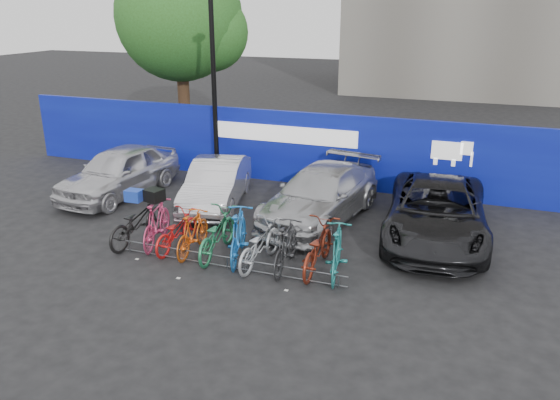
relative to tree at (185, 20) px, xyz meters
The scene contains 21 objects.
ground 13.14m from the tree, 56.03° to the right, with size 100.00×100.00×0.00m, color black.
hoarding 8.80m from the tree, 30.89° to the right, with size 22.00×0.18×2.40m.
tree is the anchor object (origin of this frame).
lamppost 6.14m from the tree, 52.49° to the right, with size 0.25×0.50×6.11m.
bike_rack 13.55m from the tree, 57.55° to the right, with size 5.60×0.03×0.30m.
car_0 8.46m from the tree, 78.68° to the right, with size 1.80×4.48×1.52m, color silver.
car_1 9.48m from the tree, 55.99° to the right, with size 1.43×4.10×1.35m, color #BDBCC2.
car_2 11.41m from the tree, 41.49° to the right, with size 2.00×4.93×1.43m, color #A3A4A8.
car_3 13.91m from the tree, 33.47° to the right, with size 2.43×5.26×1.46m, color black.
bike_0 11.77m from the tree, 68.19° to the right, with size 0.73×2.10×1.10m, color black.
bike_1 11.90m from the tree, 65.49° to the right, with size 0.54×1.90×1.14m, color #BE335F.
bike_2 12.23m from the tree, 62.93° to the right, with size 0.62×1.77×0.93m, color red.
bike_3 12.50m from the tree, 60.92° to the right, with size 0.49×1.73×1.04m, color #D35212.
bike_4 12.69m from the tree, 58.22° to the right, with size 0.72×2.08×1.09m, color #237749.
bike_5 12.99m from the tree, 56.00° to the right, with size 0.58×2.05×1.23m, color blue.
bike_6 13.39m from the tree, 54.08° to the right, with size 0.67×1.93×1.01m, color #A8ACB0.
bike_7 13.75m from the tree, 51.79° to the right, with size 0.52×1.85×1.11m, color #262729.
bike_8 14.00m from the tree, 48.97° to the right, with size 0.72×2.07×1.09m, color maroon.
bike_9 14.38m from the tree, 47.80° to the right, with size 0.54×1.91×1.15m, color #1F7977.
cargo_crate 11.52m from the tree, 68.19° to the right, with size 0.40×0.30×0.28m, color #1838A8.
cargo_topcase 11.65m from the tree, 65.49° to the right, with size 0.41×0.37×0.30m, color black.
Camera 1 is at (4.96, -10.64, 5.63)m, focal length 35.00 mm.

